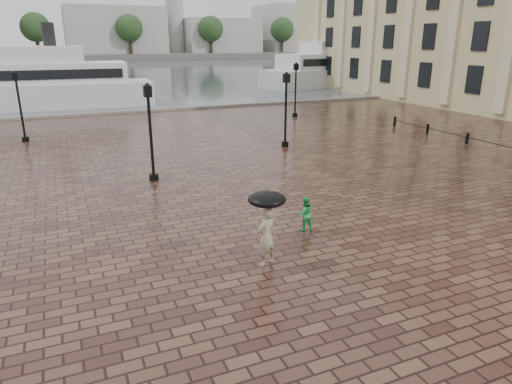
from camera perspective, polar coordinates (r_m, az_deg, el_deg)
ground at (r=16.02m, az=16.81°, el=-5.72°), size 300.00×300.00×0.00m
harbour_water at (r=103.64m, az=-18.46°, el=14.14°), size 240.00×240.00×0.00m
quay_edge at (r=44.54m, az=-10.60°, el=10.04°), size 80.00×0.60×0.30m
far_shore at (r=171.35m, az=-20.86°, el=15.63°), size 300.00×60.00×2.00m
distant_skyline at (r=171.11m, az=-3.77°, el=19.58°), size 102.50×22.00×33.00m
far_trees at (r=149.34m, az=-20.71°, el=18.63°), size 188.00×8.00×13.50m
street_lamps at (r=29.93m, az=-7.22°, el=10.66°), size 21.44×14.44×4.40m
adult_pedestrian at (r=13.36m, az=1.34°, el=-5.56°), size 0.77×0.63×1.82m
child_pedestrian at (r=15.93m, az=6.13°, el=-2.71°), size 0.67×0.56×1.24m
ferry_near at (r=49.96m, az=-27.15°, el=12.00°), size 24.17×6.70×7.86m
ferry_far at (r=69.82m, az=10.47°, el=15.10°), size 25.97×11.61×8.28m
umbrella at (r=12.94m, az=1.37°, el=-0.92°), size 1.10×1.10×1.18m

